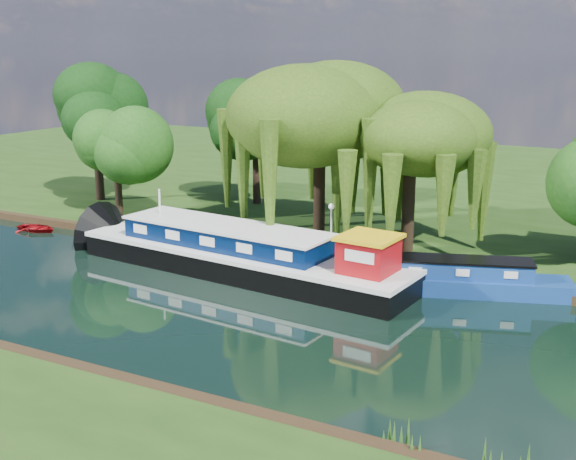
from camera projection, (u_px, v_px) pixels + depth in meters
The scene contains 13 objects.
ground at pixel (226, 310), 32.81m from camera, with size 120.00×120.00×0.00m, color black.
far_bank at pixel (438, 183), 61.98m from camera, with size 120.00×52.00×0.45m, color #1B370F.
dutch_barge at pixel (244, 255), 37.92m from camera, with size 19.56×6.25×4.06m.
narrowboat at pixel (437, 278), 35.18m from camera, with size 12.67×5.97×1.84m.
red_dinghy at pixel (37, 231), 46.88m from camera, with size 1.98×2.77×0.57m, color maroon.
willow_left at pixel (320, 117), 42.06m from camera, with size 8.28×8.28×9.92m.
willow_right at pixel (411, 148), 39.36m from camera, with size 6.55×6.55×7.97m.
tree_far_left at pixel (116, 144), 47.89m from camera, with size 4.43×4.43×7.14m.
tree_far_back at pixel (95, 115), 52.82m from camera, with size 5.40×5.40×9.09m.
tree_far_mid at pixel (256, 126), 51.69m from camera, with size 5.01×5.01×8.21m.
lamppost at pixel (331, 214), 41.02m from camera, with size 0.36×0.36×2.56m.
mooring_posts at pixel (299, 245), 40.02m from camera, with size 19.16×0.16×1.00m.
reeds_near at pixel (281, 404), 23.09m from camera, with size 33.70×1.50×1.10m.
Camera 1 is at (16.75, -26.10, 11.66)m, focal length 45.00 mm.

